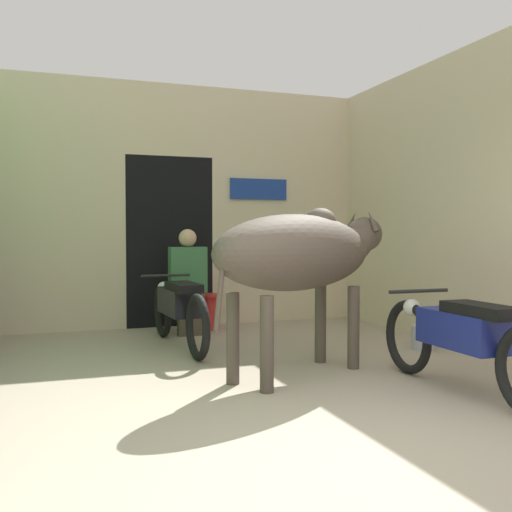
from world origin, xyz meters
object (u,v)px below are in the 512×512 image
at_px(motorcycle_far, 178,307).
at_px(plastic_stool, 209,311).
at_px(motorcycle_near, 461,337).
at_px(bucket, 423,338).
at_px(cow, 303,253).
at_px(shopkeeper_seated, 189,279).

xyz_separation_m(motorcycle_far, plastic_stool, (0.63, 1.08, -0.20)).
bearing_deg(motorcycle_near, bucket, 63.73).
distance_m(plastic_stool, bucket, 2.77).
relative_size(cow, bucket, 8.49).
distance_m(motorcycle_near, shopkeeper_seated, 3.72).
xyz_separation_m(motorcycle_near, motorcycle_far, (-1.66, 2.61, 0.00)).
relative_size(motorcycle_near, plastic_stool, 4.52).
bearing_deg(motorcycle_far, plastic_stool, 59.66).
bearing_deg(motorcycle_far, cow, -64.20).
xyz_separation_m(shopkeeper_seated, bucket, (2.15, -1.84, -0.56)).
xyz_separation_m(cow, motorcycle_near, (0.89, -1.01, -0.63)).
relative_size(cow, plastic_stool, 4.77).
xyz_separation_m(motorcycle_far, shopkeeper_seated, (0.31, 0.85, 0.24)).
bearing_deg(plastic_stool, bucket, -48.50).
distance_m(motorcycle_near, motorcycle_far, 3.09).
height_order(motorcycle_near, plastic_stool, motorcycle_near).
distance_m(cow, bucket, 2.03).
height_order(shopkeeper_seated, bucket, shopkeeper_seated).
xyz_separation_m(motorcycle_near, shopkeeper_seated, (-1.35, 3.45, 0.24)).
height_order(cow, motorcycle_far, cow).
xyz_separation_m(cow, bucket, (1.69, 0.60, -0.94)).
distance_m(shopkeeper_seated, bucket, 2.88).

